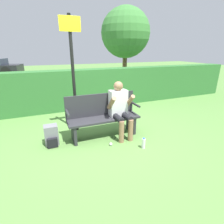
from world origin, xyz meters
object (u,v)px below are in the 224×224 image
object	(u,v)px
backpack	(52,136)
tree	(125,33)
signpost	(73,68)
person_seated	(120,107)
water_bottle	(144,143)
park_bench	(103,116)

from	to	relation	value
backpack	tree	bearing A→B (deg)	48.83
signpost	tree	bearing A→B (deg)	50.38
backpack	person_seated	bearing A→B (deg)	-4.46
tree	person_seated	bearing A→B (deg)	-116.88
person_seated	tree	distance (m)	5.16
person_seated	water_bottle	xyz separation A→B (m)	(0.20, -0.72, -0.56)
park_bench	tree	size ratio (longest dim) A/B	0.44
park_bench	person_seated	xyz separation A→B (m)	(0.35, -0.13, 0.20)
park_bench	tree	bearing A→B (deg)	58.73
person_seated	tree	world-z (taller)	tree
backpack	water_bottle	distance (m)	1.88
park_bench	tree	world-z (taller)	tree
park_bench	water_bottle	world-z (taller)	park_bench
backpack	water_bottle	bearing A→B (deg)	-26.39
tree	signpost	bearing A→B (deg)	-129.62
park_bench	person_seated	size ratio (longest dim) A/B	1.31
signpost	tree	xyz separation A→B (m)	(3.03, 3.67, 1.05)
backpack	water_bottle	xyz separation A→B (m)	(1.68, -0.83, -0.09)
water_bottle	signpost	size ratio (longest dim) A/B	0.09
park_bench	person_seated	distance (m)	0.43
person_seated	signpost	world-z (taller)	signpost
park_bench	person_seated	world-z (taller)	person_seated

